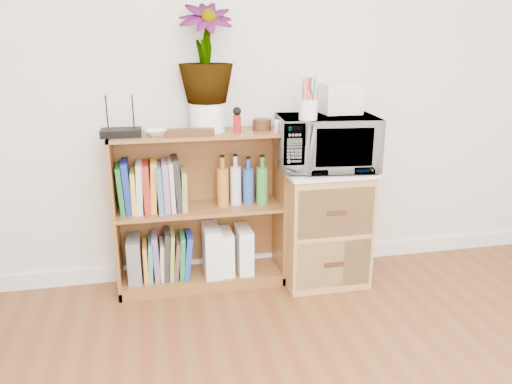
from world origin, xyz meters
name	(u,v)px	position (x,y,z in m)	size (l,w,h in m)	color
skirting_board	(253,261)	(0.00, 2.24, 0.05)	(4.00, 0.02, 0.10)	white
bookshelf	(200,211)	(-0.35, 2.10, 0.47)	(1.00, 0.30, 0.95)	brown
wicker_unit	(322,226)	(0.40, 2.02, 0.35)	(0.50, 0.45, 0.70)	#9E7542
microwave	(326,143)	(0.40, 2.02, 0.88)	(0.57, 0.38, 0.31)	white
pen_cup	(308,110)	(0.25, 1.91, 1.09)	(0.10, 0.10, 0.11)	white
small_appliance	(340,98)	(0.51, 2.11, 1.12)	(0.22, 0.19, 0.18)	white
router	(121,133)	(-0.77, 2.08, 0.97)	(0.22, 0.15, 0.04)	black
white_bowl	(157,132)	(-0.58, 2.07, 0.97)	(0.13, 0.13, 0.03)	white
plant_pot	(207,117)	(-0.29, 2.12, 1.03)	(0.19, 0.19, 0.17)	white
potted_plant	(206,53)	(-0.29, 2.12, 1.39)	(0.30, 0.30, 0.54)	#2F7630
trinket_box	(191,132)	(-0.39, 2.00, 0.97)	(0.25, 0.06, 0.04)	#3B1C10
kokeshi_doll	(237,124)	(-0.12, 2.06, 1.00)	(0.04, 0.04, 0.10)	maroon
wooden_bowl	(262,124)	(0.03, 2.11, 0.98)	(0.11, 0.11, 0.06)	#3B2110
paint_jars	(282,127)	(0.13, 2.01, 0.98)	(0.12, 0.04, 0.06)	pink
file_box	(134,259)	(-0.75, 2.10, 0.20)	(0.08, 0.21, 0.26)	slate
magazine_holder_left	(212,250)	(-0.29, 2.09, 0.22)	(0.10, 0.24, 0.30)	white
magazine_holder_mid	(225,251)	(-0.20, 2.09, 0.20)	(0.08, 0.21, 0.27)	white
magazine_holder_right	(244,249)	(-0.09, 2.09, 0.21)	(0.09, 0.22, 0.28)	white
cookbooks	(153,187)	(-0.62, 2.10, 0.64)	(0.39, 0.20, 0.31)	#1B6625
liquor_bottles	(243,181)	(-0.09, 2.10, 0.65)	(0.31, 0.07, 0.30)	#B76E22
lower_books	(167,256)	(-0.56, 2.10, 0.20)	(0.30, 0.19, 0.30)	orange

